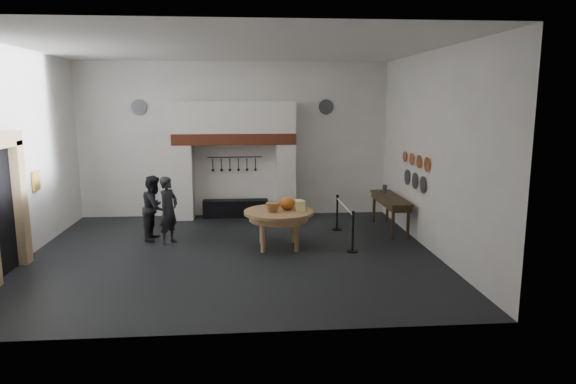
{
  "coord_description": "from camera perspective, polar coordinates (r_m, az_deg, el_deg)",
  "views": [
    {
      "loc": [
        0.31,
        -11.16,
        3.43
      ],
      "look_at": [
        1.26,
        0.25,
        1.35
      ],
      "focal_mm": 32.0,
      "sensor_mm": 36.0,
      "label": 1
    }
  ],
  "objects": [
    {
      "name": "chimney_hood",
      "position": [
        14.83,
        -6.03,
        8.26
      ],
      "size": [
        3.5,
        0.7,
        0.9
      ],
      "primitive_type": "cube",
      "color": "silver",
      "rests_on": "hearth_brick_band"
    },
    {
      "name": "wall_left",
      "position": [
        12.21,
        -28.0,
        3.55
      ],
      "size": [
        0.02,
        8.0,
        4.5
      ],
      "primitive_type": "cube",
      "color": "white",
      "rests_on": "floor"
    },
    {
      "name": "pewter_jug",
      "position": [
        14.28,
        10.69,
        0.36
      ],
      "size": [
        0.12,
        0.12,
        0.22
      ],
      "primitive_type": "cylinder",
      "color": "#494A4E",
      "rests_on": "side_table"
    },
    {
      "name": "pewter_plate_back_left",
      "position": [
        15.42,
        -16.23,
        9.03
      ],
      "size": [
        0.44,
        0.03,
        0.44
      ],
      "primitive_type": "cylinder",
      "rotation": [
        1.57,
        0.0,
        0.0
      ],
      "color": "#4C4C51",
      "rests_on": "wall_back"
    },
    {
      "name": "copper_pan_a",
      "position": [
        12.19,
        15.19,
        2.96
      ],
      "size": [
        0.03,
        0.34,
        0.34
      ],
      "primitive_type": "cylinder",
      "rotation": [
        0.0,
        1.57,
        0.0
      ],
      "color": "#C6662D",
      "rests_on": "wall_right"
    },
    {
      "name": "ceiling",
      "position": [
        11.22,
        -6.58,
        15.7
      ],
      "size": [
        9.0,
        8.0,
        0.02
      ],
      "primitive_type": "cube",
      "color": "silver",
      "rests_on": "wall_back"
    },
    {
      "name": "copper_pan_d",
      "position": [
        13.74,
        12.87,
        3.85
      ],
      "size": [
        0.03,
        0.28,
        0.28
      ],
      "primitive_type": "cylinder",
      "rotation": [
        0.0,
        1.57,
        0.0
      ],
      "color": "#C6662D",
      "rests_on": "wall_right"
    },
    {
      "name": "floor",
      "position": [
        11.68,
        -6.13,
        -6.84
      ],
      "size": [
        9.0,
        8.0,
        0.02
      ],
      "primitive_type": "cube",
      "color": "black",
      "rests_on": "ground"
    },
    {
      "name": "wall_back",
      "position": [
        15.21,
        -5.95,
        5.79
      ],
      "size": [
        9.0,
        0.02,
        4.5
      ],
      "primitive_type": "cube",
      "color": "white",
      "rests_on": "floor"
    },
    {
      "name": "pewter_plate_right",
      "position": [
        13.57,
        13.1,
        1.63
      ],
      "size": [
        0.03,
        0.4,
        0.4
      ],
      "primitive_type": "cylinder",
      "rotation": [
        0.0,
        1.57,
        0.0
      ],
      "color": "#4C4C51",
      "rests_on": "wall_right"
    },
    {
      "name": "wicker_basket",
      "position": [
        11.73,
        -1.72,
        -1.74
      ],
      "size": [
        0.35,
        0.35,
        0.22
      ],
      "primitive_type": "cone",
      "rotation": [
        3.14,
        0.0,
        0.1
      ],
      "color": "#A1633B",
      "rests_on": "work_table"
    },
    {
      "name": "wall_right",
      "position": [
        11.98,
        15.77,
        4.26
      ],
      "size": [
        0.02,
        8.0,
        4.5
      ],
      "primitive_type": "cube",
      "color": "white",
      "rests_on": "floor"
    },
    {
      "name": "barrier_post_near",
      "position": [
        11.72,
        7.21,
        -4.51
      ],
      "size": [
        0.05,
        0.05,
        0.9
      ],
      "primitive_type": "cylinder",
      "color": "black",
      "rests_on": "floor"
    },
    {
      "name": "pumpkin",
      "position": [
        11.99,
        -0.12,
        -1.25
      ],
      "size": [
        0.36,
        0.36,
        0.31
      ],
      "primitive_type": "ellipsoid",
      "color": "orange",
      "rests_on": "work_table"
    },
    {
      "name": "barrier_post_far",
      "position": [
        13.63,
        5.48,
        -2.38
      ],
      "size": [
        0.05,
        0.05,
        0.9
      ],
      "primitive_type": "cylinder",
      "color": "black",
      "rests_on": "floor"
    },
    {
      "name": "wall_plaque",
      "position": [
        13.01,
        -26.19,
        1.14
      ],
      "size": [
        0.05,
        0.34,
        0.44
      ],
      "primitive_type": "cube",
      "color": "gold",
      "rests_on": "wall_left"
    },
    {
      "name": "visitor_far",
      "position": [
        13.02,
        -14.62,
        -1.7
      ],
      "size": [
        0.71,
        0.85,
        1.6
      ],
      "primitive_type": "imported",
      "rotation": [
        0.0,
        0.0,
        1.43
      ],
      "color": "black",
      "rests_on": "floor"
    },
    {
      "name": "bread_loaf",
      "position": [
        12.23,
        -1.61,
        -1.45
      ],
      "size": [
        0.31,
        0.18,
        0.13
      ],
      "primitive_type": "ellipsoid",
      "color": "olive",
      "rests_on": "work_table"
    },
    {
      "name": "side_table",
      "position": [
        13.74,
        11.33,
        -0.65
      ],
      "size": [
        0.55,
        2.2,
        0.06
      ],
      "primitive_type": "cube",
      "color": "#3B2B15",
      "rests_on": "floor"
    },
    {
      "name": "work_table",
      "position": [
        11.92,
        -1.04,
        -2.26
      ],
      "size": [
        1.77,
        1.77,
        0.07
      ],
      "primitive_type": "cylinder",
      "rotation": [
        0.0,
        0.0,
        0.1
      ],
      "color": "tan",
      "rests_on": "floor"
    },
    {
      "name": "door_jamb_far",
      "position": [
        12.02,
        -27.64,
        -1.09
      ],
      "size": [
        0.22,
        0.3,
        2.6
      ],
      "primitive_type": "cube",
      "color": "tan",
      "rests_on": "floor"
    },
    {
      "name": "cheese_block_small",
      "position": [
        12.17,
        1.14,
        -1.34
      ],
      "size": [
        0.18,
        0.18,
        0.2
      ],
      "primitive_type": "cube",
      "color": "#EDDB8D",
      "rests_on": "work_table"
    },
    {
      "name": "copper_pan_c",
      "position": [
        13.22,
        13.58,
        3.58
      ],
      "size": [
        0.03,
        0.3,
        0.3
      ],
      "primitive_type": "cylinder",
      "rotation": [
        0.0,
        1.57,
        0.0
      ],
      "color": "#C6662D",
      "rests_on": "wall_right"
    },
    {
      "name": "pewter_plate_mid",
      "position": [
        13.0,
        13.9,
        1.23
      ],
      "size": [
        0.03,
        0.4,
        0.4
      ],
      "primitive_type": "cylinder",
      "rotation": [
        0.0,
        1.57,
        0.0
      ],
      "color": "#4C4C51",
      "rests_on": "wall_right"
    },
    {
      "name": "visitor_near",
      "position": [
        12.57,
        -13.13,
        -1.99
      ],
      "size": [
        0.63,
        0.71,
        1.63
      ],
      "primitive_type": "imported",
      "rotation": [
        0.0,
        0.0,
        1.07
      ],
      "color": "black",
      "rests_on": "floor"
    },
    {
      "name": "wall_front",
      "position": [
        7.27,
        -7.16,
        0.89
      ],
      "size": [
        9.0,
        0.02,
        4.5
      ],
      "primitive_type": "cube",
      "color": "white",
      "rests_on": "floor"
    },
    {
      "name": "door_recess",
      "position": [
        11.44,
        -29.38,
        -2.03
      ],
      "size": [
        0.04,
        1.1,
        2.5
      ],
      "primitive_type": "cube",
      "color": "black",
      "rests_on": "floor"
    },
    {
      "name": "utensil_rail",
      "position": [
        15.18,
        -5.92,
        3.88
      ],
      "size": [
        1.6,
        0.02,
        0.02
      ],
      "primitive_type": "cylinder",
      "rotation": [
        0.0,
        1.57,
        0.0
      ],
      "color": "black",
      "rests_on": "wall_back"
    },
    {
      "name": "cheese_block_big",
      "position": [
        11.88,
        1.38,
        -1.53
      ],
      "size": [
        0.22,
        0.22,
        0.24
      ],
      "primitive_type": "cube",
      "color": "#DFDA85",
      "rests_on": "work_table"
    },
    {
      "name": "hearth_brick_band",
      "position": [
        14.86,
        -5.98,
        5.91
      ],
      "size": [
        3.5,
        0.72,
        0.32
      ],
      "primitive_type": "cube",
      "color": "#9E442B",
      "rests_on": "chimney_pier_left"
    },
    {
      "name": "pewter_plate_back_right",
      "position": [
        15.31,
        4.27,
        9.4
      ],
      "size": [
        0.44,
        0.03,
        0.44
      ],
      "primitive_type": "cylinder",
      "rotation": [
        1.57,
        0.0,
        0.0
      ],
      "color": "#4C4C51",
      "rests_on": "wall_back"
    },
    {
      "name": "pewter_plate_left",
      "position": [
        12.44,
        14.78,
        0.8
      ],
      "size": [
        0.03,
        0.4,
        0.4
      ],
      "primitive_type": "cylinder",
      "rotation": [
        0.0,
        1.57,
        0.0
      ],
      "color": "#4C4C51",
      "rests_on": "wall_right"
    },
    {
      "name": "barrier_rope",
      "position": [
        12.58,
        6.32,
        -1.6
      ],
      "size": [
        0.04,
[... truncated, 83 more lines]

